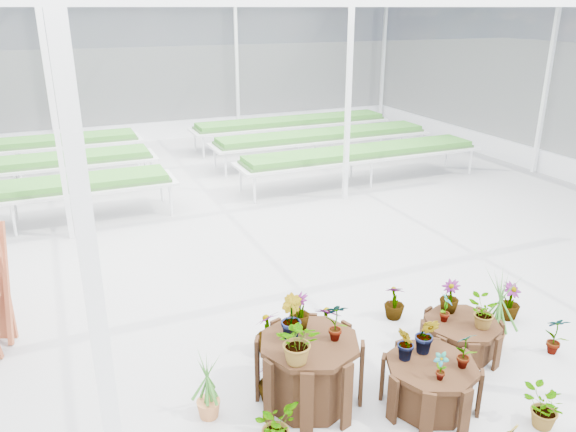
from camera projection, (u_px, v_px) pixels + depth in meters
name	position (u px, v px, depth m)	size (l,w,h in m)	color
ground_plane	(297.00, 301.00, 8.55)	(24.00, 24.00, 0.00)	gray
greenhouse_shell	(298.00, 157.00, 7.76)	(18.00, 24.00, 4.50)	white
steel_frame	(298.00, 157.00, 7.76)	(18.00, 24.00, 4.50)	silver
nursery_benches	(185.00, 162.00, 14.60)	(16.00, 7.00, 0.84)	silver
plinth_tall	(309.00, 371.00, 6.24)	(1.16, 1.16, 0.79)	#311B0D
plinth_mid	(430.00, 385.00, 6.21)	(1.05, 1.05, 0.55)	#311B0D
plinth_low	(461.00, 337.00, 7.20)	(0.99, 0.99, 0.45)	#311B0D
nursery_plants	(385.00, 345.00, 6.54)	(4.88, 3.01, 1.30)	#347327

